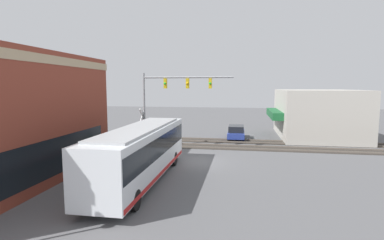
{
  "coord_description": "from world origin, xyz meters",
  "views": [
    {
      "loc": [
        -22.18,
        -3.17,
        5.76
      ],
      "look_at": [
        4.74,
        1.33,
        2.69
      ],
      "focal_mm": 28.0,
      "sensor_mm": 36.0,
      "label": 1
    }
  ],
  "objects_px": {
    "city_bus": "(141,151)",
    "parked_car_blue": "(236,133)",
    "pedestrian_at_crossing": "(156,141)",
    "crossing_signal": "(142,124)"
  },
  "relations": [
    {
      "from": "city_bus",
      "to": "parked_car_blue",
      "type": "distance_m",
      "value": 16.91
    },
    {
      "from": "parked_car_blue",
      "to": "pedestrian_at_crossing",
      "type": "distance_m",
      "value": 10.36
    },
    {
      "from": "city_bus",
      "to": "pedestrian_at_crossing",
      "type": "xyz_separation_m",
      "value": [
        8.31,
        1.56,
        -0.96
      ]
    },
    {
      "from": "crossing_signal",
      "to": "parked_car_blue",
      "type": "relative_size",
      "value": 0.87
    },
    {
      "from": "city_bus",
      "to": "crossing_signal",
      "type": "height_order",
      "value": "crossing_signal"
    },
    {
      "from": "parked_car_blue",
      "to": "pedestrian_at_crossing",
      "type": "relative_size",
      "value": 2.5
    },
    {
      "from": "city_bus",
      "to": "parked_car_blue",
      "type": "relative_size",
      "value": 2.78
    },
    {
      "from": "crossing_signal",
      "to": "parked_car_blue",
      "type": "xyz_separation_m",
      "value": [
        6.69,
        -8.49,
        -1.61
      ]
    },
    {
      "from": "city_bus",
      "to": "crossing_signal",
      "type": "distance_m",
      "value": 9.8
    },
    {
      "from": "city_bus",
      "to": "pedestrian_at_crossing",
      "type": "bearing_deg",
      "value": 10.63
    }
  ]
}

